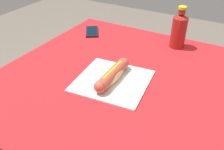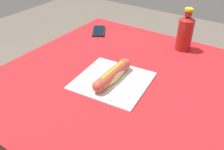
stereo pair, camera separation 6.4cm
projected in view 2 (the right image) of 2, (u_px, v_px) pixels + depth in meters
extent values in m
cylinder|color=brown|center=(213.00, 123.00, 1.33)|extent=(0.07, 0.07, 0.73)
cylinder|color=brown|center=(103.00, 80.00, 1.68)|extent=(0.07, 0.07, 0.73)
cube|color=brown|center=(119.00, 79.00, 1.02)|extent=(0.95, 0.92, 0.03)
cube|color=red|center=(119.00, 76.00, 1.01)|extent=(1.01, 0.98, 0.00)
cube|color=silver|center=(112.00, 80.00, 0.98)|extent=(0.30, 0.31, 0.01)
ellipsoid|color=#E5BC75|center=(112.00, 75.00, 0.96)|extent=(0.19, 0.06, 0.05)
cylinder|color=#BC4C38|center=(112.00, 74.00, 0.96)|extent=(0.20, 0.05, 0.05)
sphere|color=#BC4C38|center=(124.00, 63.00, 1.03)|extent=(0.05, 0.05, 0.05)
sphere|color=#BC4C38|center=(98.00, 86.00, 0.89)|extent=(0.05, 0.05, 0.05)
cube|color=yellow|center=(112.00, 69.00, 0.95)|extent=(0.15, 0.01, 0.00)
cube|color=black|center=(99.00, 31.00, 1.39)|extent=(0.16, 0.14, 0.01)
cube|color=black|center=(99.00, 30.00, 1.39)|extent=(0.13, 0.11, 0.00)
cylinder|color=maroon|center=(185.00, 35.00, 1.17)|extent=(0.08, 0.08, 0.16)
cone|color=maroon|center=(188.00, 18.00, 1.13)|extent=(0.08, 0.08, 0.02)
cylinder|color=maroon|center=(189.00, 13.00, 1.11)|extent=(0.03, 0.03, 0.02)
cylinder|color=yellow|center=(189.00, 10.00, 1.10)|extent=(0.04, 0.04, 0.01)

